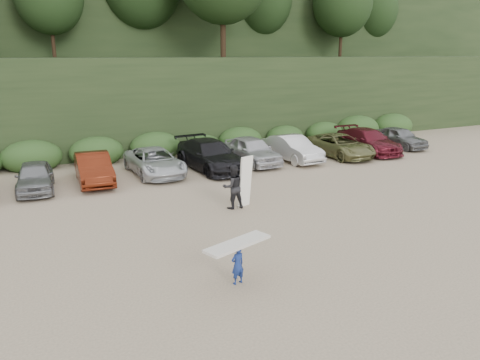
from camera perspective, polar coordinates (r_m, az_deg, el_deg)
ground at (r=16.11m, az=-0.83°, el=-7.69°), size 120.00×120.00×0.00m
parked_cars at (r=24.93m, az=-10.89°, el=2.14°), size 36.48×5.99×1.64m
child_surfer at (r=13.11m, az=-0.30°, el=-9.20°), size 2.15×1.22×1.25m
adult_surfer at (r=19.35m, az=-0.73°, el=-0.78°), size 1.36×0.74×2.18m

